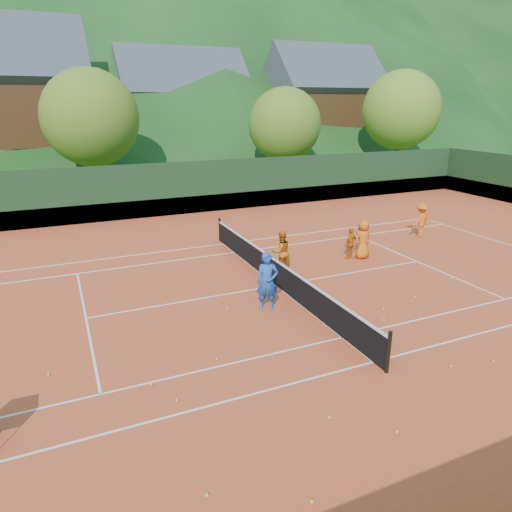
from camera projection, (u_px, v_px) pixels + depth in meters
name	position (u px, v px, depth m)	size (l,w,h in m)	color
ground	(276.00, 286.00, 16.17)	(400.00, 400.00, 0.00)	#2C4B17
clay_court	(277.00, 286.00, 16.17)	(40.00, 24.00, 0.02)	#C5421F
coach	(267.00, 282.00, 14.04)	(0.68, 0.45, 1.86)	blue
student_a	(281.00, 251.00, 17.30)	(0.77, 0.60, 1.59)	#D05D12
student_b	(351.00, 243.00, 18.78)	(0.76, 0.32, 1.30)	orange
student_c	(363.00, 239.00, 18.75)	(0.80, 0.52, 1.63)	orange
student_d	(421.00, 220.00, 21.76)	(1.06, 0.61, 1.65)	orange
tennis_ball_1	(310.00, 307.00, 14.43)	(0.07, 0.07, 0.07)	#B4E025
tennis_ball_3	(217.00, 359.00, 11.48)	(0.07, 0.07, 0.07)	#B4E025
tennis_ball_4	(151.00, 384.00, 10.45)	(0.07, 0.07, 0.07)	#B4E025
tennis_ball_5	(384.00, 309.00, 14.24)	(0.07, 0.07, 0.07)	#B4E025
tennis_ball_6	(227.00, 309.00, 14.26)	(0.07, 0.07, 0.07)	#B4E025
tennis_ball_7	(329.00, 418.00, 9.35)	(0.07, 0.07, 0.07)	#B4E025
tennis_ball_8	(451.00, 366.00, 11.17)	(0.07, 0.07, 0.07)	#B4E025
tennis_ball_9	(207.00, 495.00, 7.51)	(0.07, 0.07, 0.07)	#B4E025
tennis_ball_10	(48.00, 375.00, 10.83)	(0.07, 0.07, 0.07)	#B4E025
tennis_ball_11	(177.00, 400.00, 9.89)	(0.07, 0.07, 0.07)	#B4E025
tennis_ball_14	(451.00, 279.00, 16.72)	(0.07, 0.07, 0.07)	#B4E025
tennis_ball_15	(397.00, 432.00, 8.95)	(0.07, 0.07, 0.07)	#B4E025
tennis_ball_16	(415.00, 297.00, 15.12)	(0.07, 0.07, 0.07)	#B4E025
tennis_ball_17	(312.00, 501.00, 7.39)	(0.07, 0.07, 0.07)	#B4E025
tennis_ball_18	(493.00, 361.00, 11.40)	(0.07, 0.07, 0.07)	#B4E025
tennis_ball_19	(384.00, 320.00, 13.55)	(0.07, 0.07, 0.07)	#B4E025
court_lines	(277.00, 286.00, 16.17)	(23.83, 11.03, 0.00)	white
tennis_net	(277.00, 272.00, 16.01)	(0.10, 12.07, 1.10)	black
perimeter_fence	(277.00, 252.00, 15.77)	(40.40, 24.24, 3.00)	black
chalet_left	(0.00, 109.00, 36.55)	(13.80, 9.93, 12.92)	beige
chalet_mid	(182.00, 115.00, 46.34)	(12.65, 8.82, 11.45)	beige
chalet_right	(321.00, 111.00, 48.13)	(11.50, 8.82, 11.91)	beige
tree_b	(91.00, 118.00, 30.32)	(6.40, 6.40, 8.40)	#422B1A
tree_c	(285.00, 125.00, 35.01)	(5.60, 5.60, 7.35)	#3C2518
tree_d	(401.00, 110.00, 40.15)	(6.80, 6.80, 8.93)	#3B2517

